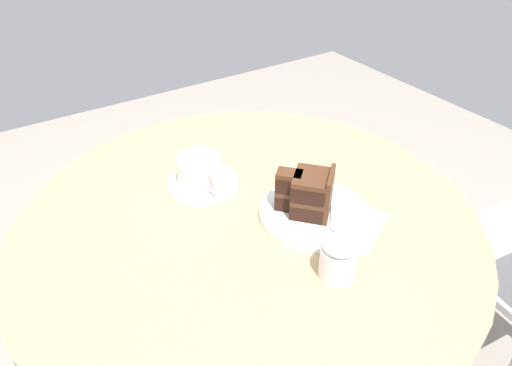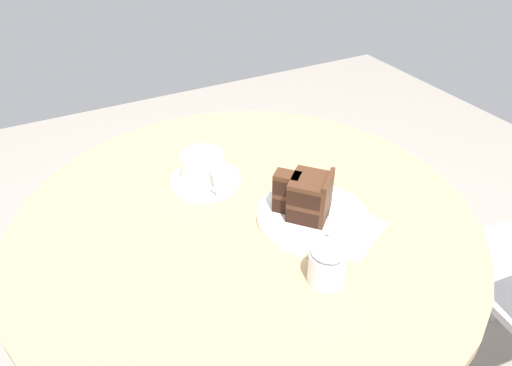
% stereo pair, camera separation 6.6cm
% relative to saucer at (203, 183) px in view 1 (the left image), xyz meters
% --- Properties ---
extents(cafe_table, '(0.87, 0.87, 0.75)m').
position_rel_saucer_xyz_m(cafe_table, '(0.13, 0.02, -0.12)').
color(cafe_table, tan).
rests_on(cafe_table, ground).
extents(saucer, '(0.15, 0.15, 0.01)m').
position_rel_saucer_xyz_m(saucer, '(0.00, 0.00, 0.00)').
color(saucer, white).
rests_on(saucer, cafe_table).
extents(coffee_cup, '(0.12, 0.09, 0.06)m').
position_rel_saucer_xyz_m(coffee_cup, '(0.00, -0.00, 0.04)').
color(coffee_cup, white).
rests_on(coffee_cup, saucer).
extents(teaspoon, '(0.03, 0.09, 0.00)m').
position_rel_saucer_xyz_m(teaspoon, '(-0.04, 0.03, 0.01)').
color(teaspoon, '#B7B7BC').
rests_on(teaspoon, saucer).
extents(cake_plate, '(0.21, 0.21, 0.01)m').
position_rel_saucer_xyz_m(cake_plate, '(0.20, 0.13, 0.00)').
color(cake_plate, white).
rests_on(cake_plate, cafe_table).
extents(cake_slice, '(0.11, 0.11, 0.09)m').
position_rel_saucer_xyz_m(cake_slice, '(0.20, 0.12, 0.05)').
color(cake_slice, black).
rests_on(cake_slice, cake_plate).
extents(fork, '(0.13, 0.12, 0.00)m').
position_rel_saucer_xyz_m(fork, '(0.25, 0.13, 0.01)').
color(fork, '#B7B7BC').
rests_on(fork, cake_plate).
extents(napkin, '(0.18, 0.18, 0.00)m').
position_rel_saucer_xyz_m(napkin, '(0.24, 0.16, -0.00)').
color(napkin, beige).
rests_on(napkin, cafe_table).
extents(sugar_pot, '(0.06, 0.06, 0.07)m').
position_rel_saucer_xyz_m(sugar_pot, '(0.34, 0.07, 0.03)').
color(sugar_pot, white).
rests_on(sugar_pot, cafe_table).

